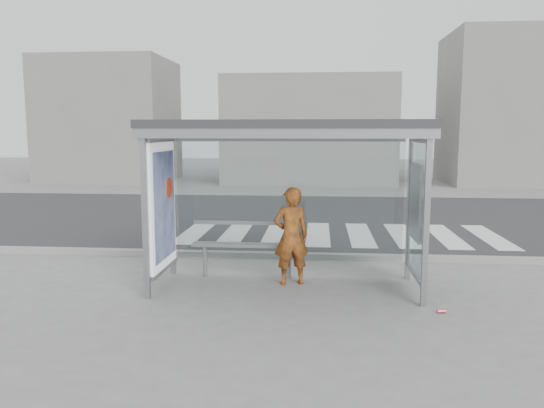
{
  "coord_description": "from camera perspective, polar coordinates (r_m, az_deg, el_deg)",
  "views": [
    {
      "loc": [
        0.51,
        -8.1,
        2.46
      ],
      "look_at": [
        -0.23,
        0.2,
        1.31
      ],
      "focal_mm": 35.0,
      "sensor_mm": 36.0,
      "label": 1
    }
  ],
  "objects": [
    {
      "name": "bench",
      "position": [
        8.95,
        -2.73,
        -4.4
      ],
      "size": [
        1.84,
        0.23,
        0.95
      ],
      "color": "slate",
      "rests_on": "ground"
    },
    {
      "name": "ground",
      "position": [
        8.48,
        1.45,
        -9.03
      ],
      "size": [
        80.0,
        80.0,
        0.0
      ],
      "primitive_type": "plane",
      "color": "slate",
      "rests_on": "ground"
    },
    {
      "name": "curb",
      "position": [
        10.34,
        2.15,
        -5.59
      ],
      "size": [
        30.0,
        0.18,
        0.12
      ],
      "primitive_type": "cube",
      "color": "gray",
      "rests_on": "ground"
    },
    {
      "name": "person",
      "position": [
        8.52,
        2.07,
        -3.46
      ],
      "size": [
        0.66,
        0.53,
        1.58
      ],
      "primitive_type": "imported",
      "rotation": [
        0.0,
        0.0,
        3.43
      ],
      "color": "orange",
      "rests_on": "ground"
    },
    {
      "name": "crosswalk",
      "position": [
        12.84,
        7.21,
        -3.26
      ],
      "size": [
        7.55,
        3.0,
        0.0
      ],
      "color": "silver",
      "rests_on": "ground"
    },
    {
      "name": "road",
      "position": [
        15.3,
        3.13,
        -1.41
      ],
      "size": [
        30.0,
        10.0,
        0.01
      ],
      "primitive_type": "cube",
      "color": "#2A2A2C",
      "rests_on": "ground"
    },
    {
      "name": "bus_shelter",
      "position": [
        8.22,
        -1.07,
        4.52
      ],
      "size": [
        4.25,
        1.65,
        2.62
      ],
      "color": "gray",
      "rests_on": "ground"
    },
    {
      "name": "building_right",
      "position": [
        27.46,
        23.45,
        9.36
      ],
      "size": [
        5.0,
        5.0,
        7.0
      ],
      "primitive_type": "cube",
      "color": "slate",
      "rests_on": "ground"
    },
    {
      "name": "building_left",
      "position": [
        28.14,
        -17.02,
        8.59
      ],
      "size": [
        6.0,
        5.0,
        6.0
      ],
      "primitive_type": "cube",
      "color": "slate",
      "rests_on": "ground"
    },
    {
      "name": "soda_can",
      "position": [
        7.71,
        17.73,
        -10.92
      ],
      "size": [
        0.11,
        0.08,
        0.06
      ],
      "primitive_type": "cylinder",
      "rotation": [
        0.0,
        1.57,
        0.18
      ],
      "color": "#F1476B",
      "rests_on": "ground"
    },
    {
      "name": "building_center",
      "position": [
        26.1,
        4.03,
        7.9
      ],
      "size": [
        8.0,
        5.0,
        5.0
      ],
      "primitive_type": "cube",
      "color": "slate",
      "rests_on": "ground"
    }
  ]
}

